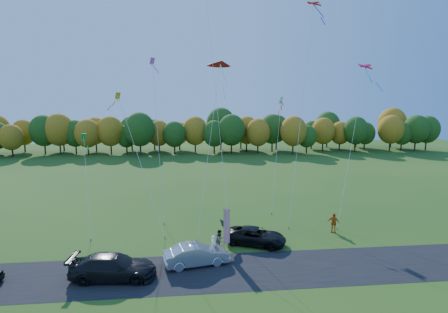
{
  "coord_description": "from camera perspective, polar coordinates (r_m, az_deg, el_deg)",
  "views": [
    {
      "loc": [
        -3.46,
        -28.0,
        12.39
      ],
      "look_at": [
        0.0,
        6.0,
        7.0
      ],
      "focal_mm": 28.0,
      "sensor_mm": 36.0,
      "label": 1
    }
  ],
  "objects": [
    {
      "name": "kite_delta_blue",
      "position": [
        37.51,
        -1.72,
        13.66
      ],
      "size": [
        3.83,
        12.66,
        31.29
      ],
      "color": "#4C3F33",
      "rests_on": "ground"
    },
    {
      "name": "kite_parafoil_orange",
      "position": [
        40.56,
        12.72,
        8.78
      ],
      "size": [
        8.19,
        13.56,
        25.27
      ],
      "color": "#4C3F33",
      "rests_on": "ground"
    },
    {
      "name": "kite_parafoil_rainbow",
      "position": [
        39.22,
        20.23,
        2.42
      ],
      "size": [
        7.44,
        7.98,
        16.96
      ],
      "color": "#4C3F33",
      "rests_on": "ground"
    },
    {
      "name": "kite_diamond_yellow",
      "position": [
        34.79,
        -13.57,
        -0.88
      ],
      "size": [
        5.48,
        7.08,
        13.67
      ],
      "color": "#4C3F33",
      "rests_on": "ground"
    },
    {
      "name": "silver_sedan",
      "position": [
        27.81,
        -4.49,
        -15.66
      ],
      "size": [
        5.21,
        2.7,
        1.63
      ],
      "primitive_type": "imported",
      "rotation": [
        0.0,
        0.0,
        1.77
      ],
      "color": "silver",
      "rests_on": "ground"
    },
    {
      "name": "person_tailgate_a",
      "position": [
        28.87,
        -1.7,
        -14.46
      ],
      "size": [
        0.67,
        0.79,
        1.84
      ],
      "primitive_type": "imported",
      "rotation": [
        0.0,
        0.0,
        1.97
      ],
      "color": "white",
      "rests_on": "ground"
    },
    {
      "name": "asphalt_strip",
      "position": [
        27.23,
        2.24,
        -18.1
      ],
      "size": [
        90.0,
        6.0,
        0.01
      ],
      "primitive_type": "cube",
      "color": "black",
      "rests_on": "ground"
    },
    {
      "name": "kite_delta_red",
      "position": [
        34.75,
        -2.26,
        2.78
      ],
      "size": [
        4.39,
        10.31,
        18.03
      ],
      "color": "#4C3F33",
      "rests_on": "ground"
    },
    {
      "name": "kite_diamond_white",
      "position": [
        41.19,
        8.59,
        0.54
      ],
      "size": [
        3.04,
        6.54,
        13.39
      ],
      "color": "#4C3F33",
      "rests_on": "ground"
    },
    {
      "name": "tree_line",
      "position": [
        84.0,
        -3.39,
        0.46
      ],
      "size": [
        116.0,
        12.0,
        10.0
      ],
      "primitive_type": null,
      "color": "#1E4711",
      "rests_on": "ground"
    },
    {
      "name": "person_tailgate_b",
      "position": [
        30.13,
        -0.67,
        -13.49
      ],
      "size": [
        1.05,
        1.09,
        1.77
      ],
      "primitive_type": "imported",
      "rotation": [
        0.0,
        0.0,
        0.92
      ],
      "color": "gray",
      "rests_on": "ground"
    },
    {
      "name": "kite_diamond_green",
      "position": [
        35.83,
        -21.48,
        -4.24
      ],
      "size": [
        2.21,
        5.97,
        9.54
      ],
      "color": "#4C3F33",
      "rests_on": "ground"
    },
    {
      "name": "ground",
      "position": [
        30.82,
        1.17,
        -14.75
      ],
      "size": [
        160.0,
        160.0,
        0.0
      ],
      "primitive_type": "plane",
      "color": "#224D14"
    },
    {
      "name": "kite_diamond_pink",
      "position": [
        38.16,
        -10.76,
        3.15
      ],
      "size": [
        1.98,
        7.36,
        17.67
      ],
      "color": "#4C3F33",
      "rests_on": "ground"
    },
    {
      "name": "dark_truck_a",
      "position": [
        26.95,
        -17.64,
        -16.78
      ],
      "size": [
        6.17,
        2.89,
        1.74
      ],
      "primitive_type": "imported",
      "rotation": [
        0.0,
        0.0,
        1.49
      ],
      "color": "black",
      "rests_on": "ground"
    },
    {
      "name": "black_suv",
      "position": [
        31.47,
        5.19,
        -12.82
      ],
      "size": [
        5.81,
        4.34,
        1.47
      ],
      "primitive_type": "imported",
      "rotation": [
        0.0,
        0.0,
        1.16
      ],
      "color": "black",
      "rests_on": "ground"
    },
    {
      "name": "feather_flag",
      "position": [
        28.93,
        0.36,
        -11.27
      ],
      "size": [
        0.52,
        0.11,
        3.91
      ],
      "color": "#999999",
      "rests_on": "ground"
    },
    {
      "name": "person_east",
      "position": [
        35.5,
        17.44,
        -10.27
      ],
      "size": [
        1.16,
        1.04,
        1.89
      ],
      "primitive_type": "imported",
      "rotation": [
        0.0,
        0.0,
        -0.65
      ],
      "color": "#CC6213",
      "rests_on": "ground"
    }
  ]
}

